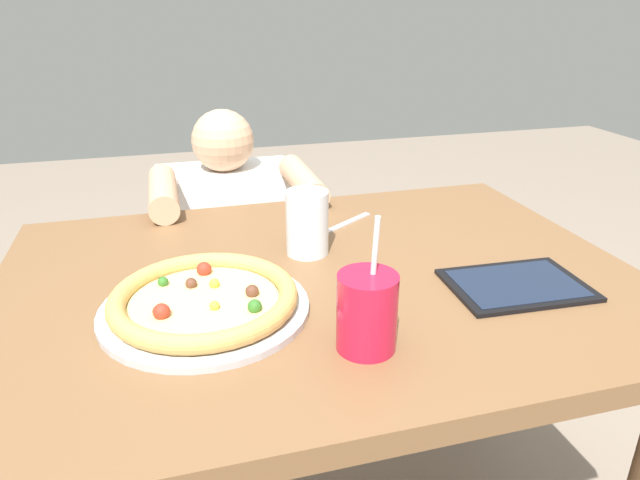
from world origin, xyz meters
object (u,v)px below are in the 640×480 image
object	(u,v)px
drink_cup_colored	(364,312)
tablet	(516,285)
pizza_near	(204,301)
diner_seated	(232,277)
water_cup_clear	(307,222)
fork	(338,227)

from	to	relation	value
drink_cup_colored	tablet	world-z (taller)	drink_cup_colored
pizza_near	diner_seated	distance (m)	0.86
pizza_near	diner_seated	size ratio (longest dim) A/B	0.36
drink_cup_colored	diner_seated	size ratio (longest dim) A/B	0.22
drink_cup_colored	water_cup_clear	size ratio (longest dim) A/B	1.60
tablet	diner_seated	xyz separation A→B (m)	(-0.42, 0.83, -0.34)
fork	diner_seated	distance (m)	0.61
fork	drink_cup_colored	bearing A→B (deg)	-102.71
drink_cup_colored	tablet	xyz separation A→B (m)	(0.33, 0.11, -0.06)
drink_cup_colored	water_cup_clear	distance (m)	0.35
drink_cup_colored	fork	xyz separation A→B (m)	(0.10, 0.46, -0.06)
pizza_near	tablet	distance (m)	0.55
diner_seated	pizza_near	bearing A→B (deg)	-99.12
tablet	fork	bearing A→B (deg)	122.12
pizza_near	tablet	world-z (taller)	pizza_near
fork	tablet	bearing A→B (deg)	-57.88
pizza_near	water_cup_clear	distance (m)	0.29
tablet	drink_cup_colored	bearing A→B (deg)	-162.10
drink_cup_colored	diner_seated	distance (m)	1.02
drink_cup_colored	tablet	bearing A→B (deg)	17.90
drink_cup_colored	tablet	size ratio (longest dim) A/B	0.84
drink_cup_colored	pizza_near	bearing A→B (deg)	142.35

